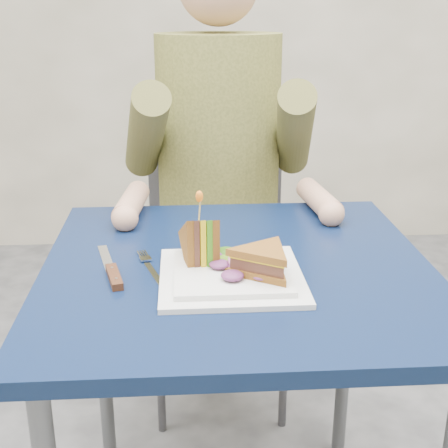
{
  "coord_description": "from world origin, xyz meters",
  "views": [
    {
      "loc": [
        -0.1,
        -1.1,
        1.21
      ],
      "look_at": [
        -0.03,
        -0.02,
        0.82
      ],
      "focal_mm": 50.0,
      "sensor_mm": 36.0,
      "label": 1
    }
  ],
  "objects": [
    {
      "name": "sandwich_flat",
      "position": [
        0.04,
        -0.09,
        0.78
      ],
      "size": [
        0.19,
        0.19,
        0.05
      ],
      "color": "brown",
      "rests_on": "plate"
    },
    {
      "name": "knife",
      "position": [
        -0.24,
        -0.04,
        0.74
      ],
      "size": [
        0.07,
        0.22,
        0.02
      ],
      "color": "silver",
      "rests_on": "table"
    },
    {
      "name": "toothpick",
      "position": [
        -0.07,
        -0.02,
        0.85
      ],
      "size": [
        0.01,
        0.01,
        0.06
      ],
      "primitive_type": "cylinder",
      "rotation": [
        0.14,
        0.07,
        0.0
      ],
      "color": "tan",
      "rests_on": "sandwich_upright"
    },
    {
      "name": "chair",
      "position": [
        0.0,
        0.7,
        0.54
      ],
      "size": [
        0.42,
        0.4,
        0.93
      ],
      "color": "#47474C",
      "rests_on": "ground"
    },
    {
      "name": "onion_ring",
      "position": [
        -0.0,
        -0.06,
        0.77
      ],
      "size": [
        0.04,
        0.04,
        0.02
      ],
      "primitive_type": "torus",
      "rotation": [
        0.44,
        0.0,
        0.0
      ],
      "color": "#9E4C7A",
      "rests_on": "plate"
    },
    {
      "name": "lettuce_spill",
      "position": [
        -0.01,
        -0.06,
        0.76
      ],
      "size": [
        0.15,
        0.13,
        0.02
      ],
      "primitive_type": null,
      "color": "#337A14",
      "rests_on": "plate"
    },
    {
      "name": "sandwich_upright",
      "position": [
        -0.07,
        -0.02,
        0.78
      ],
      "size": [
        0.08,
        0.13,
        0.13
      ],
      "color": "brown",
      "rests_on": "plate"
    },
    {
      "name": "toothpick_frill",
      "position": [
        -0.07,
        -0.02,
        0.88
      ],
      "size": [
        0.01,
        0.01,
        0.02
      ],
      "primitive_type": "ellipsoid",
      "color": "orange",
      "rests_on": "sandwich_upright"
    },
    {
      "name": "fork",
      "position": [
        -0.17,
        -0.02,
        0.73
      ],
      "size": [
        0.06,
        0.18,
        0.01
      ],
      "color": "silver",
      "rests_on": "table"
    },
    {
      "name": "plate",
      "position": [
        -0.02,
        -0.07,
        0.74
      ],
      "size": [
        0.26,
        0.26,
        0.02
      ],
      "color": "white",
      "rests_on": "table"
    },
    {
      "name": "diner",
      "position": [
        -0.0,
        0.59,
        0.91
      ],
      "size": [
        0.54,
        0.59,
        0.74
      ],
      "color": "brown",
      "rests_on": "chair"
    },
    {
      "name": "table",
      "position": [
        0.0,
        0.0,
        0.65
      ],
      "size": [
        0.75,
        0.75,
        0.73
      ],
      "color": "black",
      "rests_on": "ground"
    }
  ]
}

